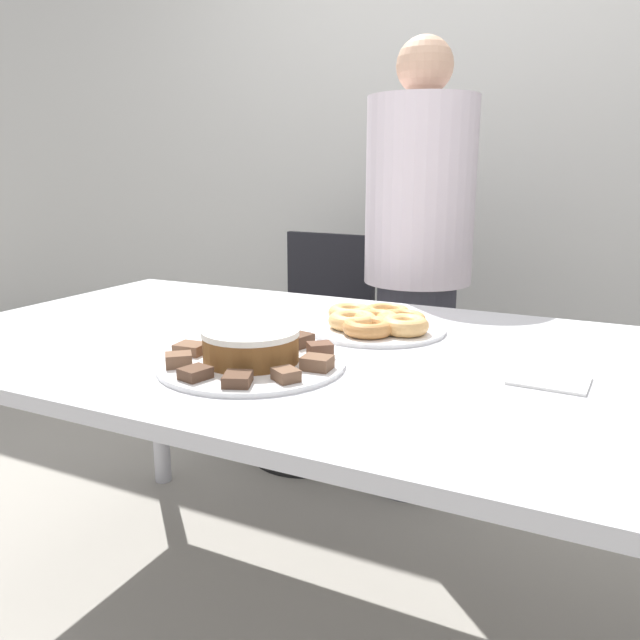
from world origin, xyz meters
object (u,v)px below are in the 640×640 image
(plate_cake, at_px, (251,363))
(napkin, at_px, (549,380))
(frosted_cake, at_px, (251,345))
(person_standing, at_px, (417,268))
(plate_donuts, at_px, (376,328))
(office_chair_left, at_px, (312,353))

(plate_cake, bearing_deg, napkin, 16.42)
(frosted_cake, relative_size, napkin, 1.37)
(person_standing, height_order, napkin, person_standing)
(plate_donuts, height_order, frosted_cake, frosted_cake)
(person_standing, relative_size, frosted_cake, 7.95)
(plate_cake, relative_size, frosted_cake, 1.93)
(office_chair_left, xyz_separation_m, plate_donuts, (0.57, -0.77, 0.34))
(office_chair_left, relative_size, frosted_cake, 4.54)
(plate_donuts, relative_size, frosted_cake, 1.73)
(person_standing, distance_m, frosted_cake, 1.02)
(office_chair_left, bearing_deg, napkin, -41.28)
(plate_donuts, distance_m, frosted_cake, 0.40)
(person_standing, bearing_deg, napkin, -58.46)
(person_standing, bearing_deg, plate_donuts, -81.02)
(plate_donuts, xyz_separation_m, frosted_cake, (-0.12, -0.38, 0.04))
(plate_donuts, bearing_deg, office_chair_left, 126.41)
(napkin, bearing_deg, plate_donuts, 153.22)
(plate_cake, bearing_deg, office_chair_left, 111.29)
(person_standing, bearing_deg, frosted_cake, -91.04)
(office_chair_left, relative_size, napkin, 6.21)
(frosted_cake, bearing_deg, plate_donuts, 72.21)
(plate_cake, xyz_separation_m, frosted_cake, (0.00, 0.00, 0.04))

